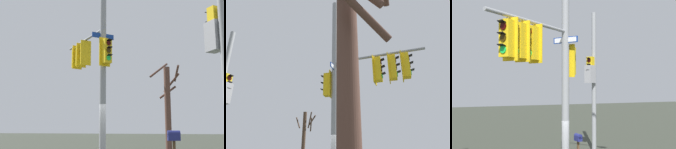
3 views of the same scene
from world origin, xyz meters
The scene contains 3 objects.
main_signal_pole_assembly centered at (-0.62, -0.89, 5.18)m, with size 5.38×3.12×9.59m.
bare_tree_behind_pole centered at (-5.46, 2.73, 2.81)m, with size 1.65×1.90×5.60m.
bare_tree_across_street centered at (8.09, -2.42, 2.86)m, with size 1.39×1.42×5.28m.
Camera 2 is at (-8.00, 4.54, 1.42)m, focal length 33.79 mm.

